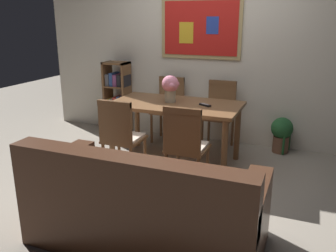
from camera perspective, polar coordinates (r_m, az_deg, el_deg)
name	(u,v)px	position (r m, az deg, el deg)	size (l,w,h in m)	color
ground_plane	(168,182)	(3.97, -0.01, -8.87)	(12.00, 12.00, 0.00)	gray
wall_back_with_painting	(211,49)	(5.13, 6.91, 12.09)	(5.20, 0.14, 2.60)	silver
dining_table	(175,111)	(4.31, 1.19, 2.42)	(1.55, 0.85, 0.74)	brown
dining_chair_near_right	(185,142)	(3.58, 2.75, -2.52)	(0.40, 0.41, 0.91)	brown
dining_chair_far_right	(220,109)	(4.91, 8.28, 2.72)	(0.40, 0.41, 0.91)	brown
dining_chair_near_left	(120,133)	(3.88, -7.63, -1.10)	(0.40, 0.41, 0.91)	brown
dining_chair_far_left	(169,104)	(5.17, 0.18, 3.59)	(0.40, 0.41, 0.91)	brown
leather_couch	(143,209)	(2.83, -4.08, -13.13)	(1.80, 0.84, 0.84)	#472819
bookshelf	(118,100)	(5.54, -8.01, 4.12)	(0.37, 0.28, 1.10)	brown
potted_ivy	(282,133)	(4.95, 17.68, -1.08)	(0.28, 0.28, 0.48)	brown
flower_vase	(170,87)	(4.31, 0.38, 6.32)	(0.21, 0.21, 0.32)	tan
tv_remote	(205,105)	(4.17, 5.93, 3.36)	(0.16, 0.11, 0.02)	black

